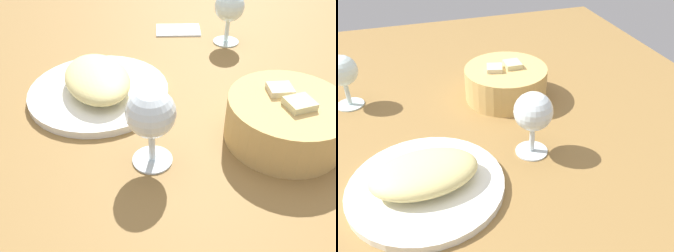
% 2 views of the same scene
% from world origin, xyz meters
% --- Properties ---
extents(ground_plane, '(1.40, 1.40, 0.02)m').
position_xyz_m(ground_plane, '(0.00, 0.00, -0.01)').
color(ground_plane, olive).
extents(plate, '(0.26, 0.26, 0.01)m').
position_xyz_m(plate, '(-0.02, -0.12, 0.01)').
color(plate, white).
rests_on(plate, ground_plane).
extents(omelette, '(0.18, 0.13, 0.04)m').
position_xyz_m(omelette, '(-0.02, -0.12, 0.04)').
color(omelette, '#DDCD82').
rests_on(omelette, plate).
extents(lettuce_garnish, '(0.05, 0.05, 0.02)m').
position_xyz_m(lettuce_garnish, '(-0.08, -0.09, 0.02)').
color(lettuce_garnish, '#468E3A').
rests_on(lettuce_garnish, plate).
extents(bread_basket, '(0.19, 0.19, 0.08)m').
position_xyz_m(bread_basket, '(0.20, 0.13, 0.04)').
color(bread_basket, tan).
rests_on(bread_basket, ground_plane).
extents(wine_glass_near, '(0.07, 0.07, 0.13)m').
position_xyz_m(wine_glass_near, '(0.19, -0.08, 0.08)').
color(wine_glass_near, silver).
rests_on(wine_glass_near, ground_plane).
extents(wine_glass_far, '(0.07, 0.07, 0.12)m').
position_xyz_m(wine_glass_far, '(-0.14, 0.20, 0.08)').
color(wine_glass_far, silver).
rests_on(wine_glass_far, ground_plane).
extents(folded_napkin, '(0.10, 0.13, 0.01)m').
position_xyz_m(folded_napkin, '(-0.24, 0.12, 0.00)').
color(folded_napkin, white).
rests_on(folded_napkin, ground_plane).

